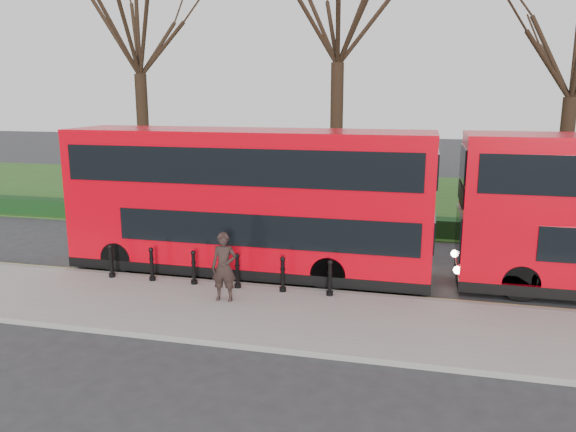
# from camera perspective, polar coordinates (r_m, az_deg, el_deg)

# --- Properties ---
(ground) EXTENTS (120.00, 120.00, 0.00)m
(ground) POSITION_cam_1_polar(r_m,az_deg,el_deg) (18.48, -6.36, -6.08)
(ground) COLOR #28282B
(ground) RESTS_ON ground
(pavement) EXTENTS (60.00, 4.00, 0.15)m
(pavement) POSITION_cam_1_polar(r_m,az_deg,el_deg) (15.85, -10.12, -9.11)
(pavement) COLOR gray
(pavement) RESTS_ON ground
(kerb) EXTENTS (60.00, 0.25, 0.16)m
(kerb) POSITION_cam_1_polar(r_m,az_deg,el_deg) (17.57, -7.49, -6.84)
(kerb) COLOR slate
(kerb) RESTS_ON ground
(grass_verge) EXTENTS (60.00, 18.00, 0.06)m
(grass_verge) POSITION_cam_1_polar(r_m,az_deg,el_deg) (32.55, 2.69, 2.10)
(grass_verge) COLOR #264918
(grass_verge) RESTS_ON ground
(hedge) EXTENTS (60.00, 0.90, 0.80)m
(hedge) POSITION_cam_1_polar(r_m,az_deg,el_deg) (24.64, -0.98, -0.36)
(hedge) COLOR black
(hedge) RESTS_ON ground
(yellow_line_outer) EXTENTS (60.00, 0.10, 0.01)m
(yellow_line_outer) POSITION_cam_1_polar(r_m,az_deg,el_deg) (17.86, -7.13, -6.74)
(yellow_line_outer) COLOR yellow
(yellow_line_outer) RESTS_ON ground
(yellow_line_inner) EXTENTS (60.00, 0.10, 0.01)m
(yellow_line_inner) POSITION_cam_1_polar(r_m,az_deg,el_deg) (18.04, -6.91, -6.54)
(yellow_line_inner) COLOR yellow
(yellow_line_inner) RESTS_ON ground
(tree_left) EXTENTS (7.89, 7.89, 12.33)m
(tree_left) POSITION_cam_1_polar(r_m,az_deg,el_deg) (30.14, -15.02, 17.95)
(tree_left) COLOR black
(tree_left) RESTS_ON ground
(tree_mid) EXTENTS (8.39, 8.39, 13.11)m
(tree_mid) POSITION_cam_1_polar(r_m,az_deg,el_deg) (27.02, 5.16, 20.22)
(tree_mid) COLOR black
(tree_mid) RESTS_ON ground
(tree_right) EXTENTS (6.60, 6.60, 10.31)m
(tree_right) POSITION_cam_1_polar(r_m,az_deg,el_deg) (27.14, 27.17, 14.56)
(tree_right) COLOR black
(tree_right) RESTS_ON ground
(bollard_row) EXTENTS (7.10, 0.15, 1.00)m
(bollard_row) POSITION_cam_1_polar(r_m,az_deg,el_deg) (17.02, -7.39, -5.44)
(bollard_row) COLOR black
(bollard_row) RESTS_ON pavement
(bus_lead) EXTENTS (11.78, 2.70, 4.69)m
(bus_lead) POSITION_cam_1_polar(r_m,az_deg,el_deg) (18.26, -4.12, 1.40)
(bus_lead) COLOR #C9000E
(bus_lead) RESTS_ON ground
(pedestrian) EXTENTS (0.74, 0.52, 1.94)m
(pedestrian) POSITION_cam_1_polar(r_m,az_deg,el_deg) (15.69, -6.52, -5.16)
(pedestrian) COLOR black
(pedestrian) RESTS_ON pavement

